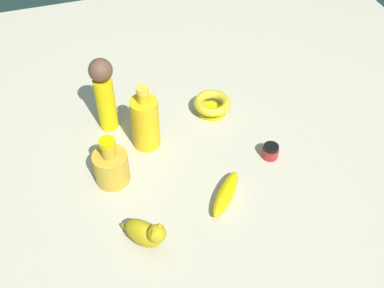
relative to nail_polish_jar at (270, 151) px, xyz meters
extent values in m
plane|color=#BCB29E|center=(0.22, -0.05, -0.02)|extent=(2.00, 2.00, 0.00)
cylinder|color=#A32520|center=(0.00, 0.00, -0.01)|extent=(0.05, 0.05, 0.03)
cylinder|color=yellow|center=(0.00, 0.00, 0.01)|extent=(0.04, 0.04, 0.00)
cylinder|color=black|center=(0.00, 0.00, 0.02)|extent=(0.04, 0.04, 0.01)
ellipsoid|color=#DBBA09|center=(0.17, 0.10, 0.00)|extent=(0.13, 0.15, 0.04)
ellipsoid|color=#B69815|center=(0.41, 0.17, 0.01)|extent=(0.10, 0.11, 0.07)
sphere|color=#B69815|center=(0.38, 0.20, 0.04)|extent=(0.04, 0.04, 0.04)
cone|color=#B69815|center=(0.37, 0.19, 0.06)|extent=(0.02, 0.02, 0.02)
cone|color=#B69815|center=(0.39, 0.21, 0.06)|extent=(0.02, 0.02, 0.02)
ellipsoid|color=#B69815|center=(0.43, 0.13, 0.00)|extent=(0.04, 0.04, 0.02)
cylinder|color=yellow|center=(0.32, -0.16, 0.06)|extent=(0.08, 0.08, 0.16)
cylinder|color=yellow|center=(0.32, -0.16, 0.15)|extent=(0.03, 0.03, 0.03)
cylinder|color=yellow|center=(0.32, -0.16, 0.18)|extent=(0.03, 0.03, 0.02)
cylinder|color=#CABD0B|center=(0.09, -0.23, -0.02)|extent=(0.09, 0.09, 0.01)
torus|color=gold|center=(0.09, -0.23, 0.02)|extent=(0.11, 0.11, 0.03)
cylinder|color=gold|center=(0.44, -0.05, 0.03)|extent=(0.09, 0.09, 0.09)
cylinder|color=gold|center=(0.44, -0.05, 0.09)|extent=(0.04, 0.04, 0.04)
cylinder|color=#D4BE05|center=(0.44, -0.05, 0.12)|extent=(0.04, 0.04, 0.02)
cylinder|color=yellow|center=(0.41, -0.26, 0.07)|extent=(0.06, 0.06, 0.17)
sphere|color=brown|center=(0.41, -0.26, 0.19)|extent=(0.07, 0.07, 0.07)
camera|label=1|loc=(0.49, 0.82, 0.97)|focal=44.76mm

